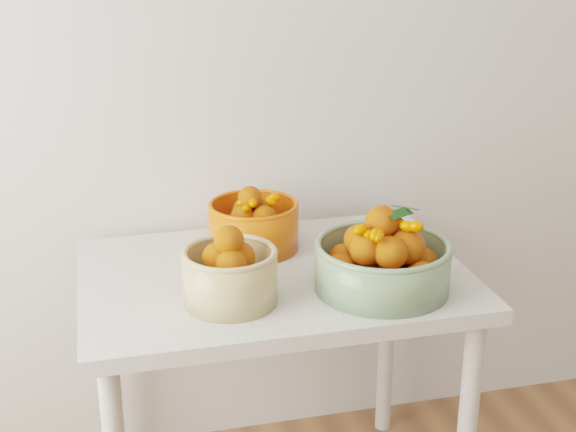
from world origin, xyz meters
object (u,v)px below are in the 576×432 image
(table, at_px, (274,305))
(bowl_orange, at_px, (254,224))
(bowl_green, at_px, (382,261))
(bowl_cream, at_px, (230,274))

(table, height_order, bowl_orange, bowl_orange)
(table, relative_size, bowl_green, 2.48)
(bowl_cream, bearing_deg, bowl_green, -2.50)
(table, distance_m, bowl_orange, 0.24)
(bowl_cream, distance_m, bowl_orange, 0.34)
(table, distance_m, bowl_green, 0.33)
(table, relative_size, bowl_cream, 3.37)
(table, relative_size, bowl_orange, 3.43)
(bowl_cream, height_order, bowl_green, bowl_green)
(bowl_green, xyz_separation_m, bowl_orange, (-0.26, 0.33, -0.00))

